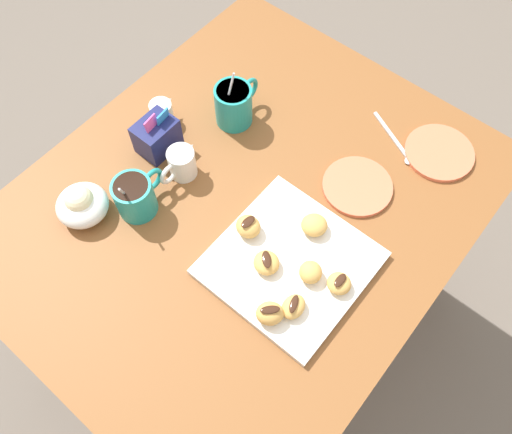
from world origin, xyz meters
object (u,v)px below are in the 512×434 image
at_px(beignet_3, 248,226).
at_px(pastry_plate_square, 290,263).
at_px(beignet_1, 270,313).
at_px(beignet_2, 311,272).
at_px(ice_cream_bowl, 82,204).
at_px(beignet_0, 266,263).
at_px(saucer_coral_left, 357,186).
at_px(coffee_mug_teal_left, 135,196).
at_px(coffee_mug_teal_right, 234,104).
at_px(sugar_caddy, 157,136).
at_px(beignet_6, 293,307).
at_px(beignet_4, 339,283).
at_px(chocolate_sauce_pitcher, 161,112).
at_px(saucer_coral_right, 439,153).
at_px(dining_table, 246,229).
at_px(beignet_5, 314,225).
at_px(cream_pitcher_white, 181,163).

bearing_deg(beignet_3, pastry_plate_square, -89.92).
distance_m(beignet_1, beignet_2, 0.12).
relative_size(beignet_1, beignet_2, 1.11).
distance_m(ice_cream_bowl, beignet_0, 0.40).
distance_m(saucer_coral_left, beignet_0, 0.28).
relative_size(pastry_plate_square, coffee_mug_teal_left, 2.16).
xyz_separation_m(coffee_mug_teal_right, sugar_caddy, (-0.17, 0.08, -0.01)).
relative_size(pastry_plate_square, beignet_6, 5.49).
distance_m(beignet_4, beignet_6, 0.10).
relative_size(coffee_mug_teal_right, chocolate_sauce_pitcher, 1.65).
xyz_separation_m(ice_cream_bowl, beignet_1, (0.07, -0.45, 0.00)).
distance_m(ice_cream_bowl, beignet_1, 0.45).
xyz_separation_m(saucer_coral_right, beignet_6, (-0.51, 0.03, 0.03)).
bearing_deg(coffee_mug_teal_right, saucer_coral_right, -62.73).
bearing_deg(dining_table, saucer_coral_left, -42.04).
relative_size(dining_table, beignet_1, 19.87).
bearing_deg(beignet_2, beignet_3, 90.27).
height_order(beignet_2, beignet_6, beignet_2).
height_order(chocolate_sauce_pitcher, beignet_3, chocolate_sauce_pitcher).
distance_m(ice_cream_bowl, beignet_5, 0.48).
height_order(coffee_mug_teal_left, beignet_6, coffee_mug_teal_left).
bearing_deg(cream_pitcher_white, beignet_1, -111.26).
distance_m(coffee_mug_teal_right, sugar_caddy, 0.19).
xyz_separation_m(dining_table, beignet_4, (-0.04, -0.27, 0.16)).
distance_m(sugar_caddy, saucer_coral_left, 0.46).
distance_m(chocolate_sauce_pitcher, saucer_coral_right, 0.64).
bearing_deg(beignet_6, beignet_5, 24.00).
bearing_deg(coffee_mug_teal_left, cream_pitcher_white, -5.48).
bearing_deg(chocolate_sauce_pitcher, beignet_6, -108.67).
distance_m(coffee_mug_teal_right, chocolate_sauce_pitcher, 0.17).
xyz_separation_m(cream_pitcher_white, beignet_3, (-0.02, -0.21, -0.00)).
xyz_separation_m(beignet_1, beignet_6, (0.04, -0.02, -0.01)).
distance_m(chocolate_sauce_pitcher, beignet_6, 0.55).
relative_size(saucer_coral_left, beignet_4, 3.22).
bearing_deg(beignet_3, coffee_mug_teal_right, 45.93).
distance_m(beignet_2, beignet_6, 0.08).
xyz_separation_m(dining_table, saucer_coral_right, (0.38, -0.26, 0.13)).
bearing_deg(saucer_coral_right, beignet_1, 174.50).
bearing_deg(beignet_0, cream_pitcher_white, 77.80).
relative_size(dining_table, chocolate_sauce_pitcher, 11.34).
xyz_separation_m(sugar_caddy, saucer_coral_right, (0.39, -0.50, -0.04)).
bearing_deg(dining_table, beignet_5, -77.86).
bearing_deg(saucer_coral_left, beignet_3, 155.45).
bearing_deg(coffee_mug_teal_right, beignet_1, -131.63).
relative_size(saucer_coral_left, beignet_1, 2.92).
relative_size(beignet_2, beignet_5, 0.88).
height_order(sugar_caddy, beignet_6, sugar_caddy).
xyz_separation_m(sugar_caddy, beignet_6, (-0.12, -0.47, -0.01)).
distance_m(beignet_2, beignet_3, 0.16).
xyz_separation_m(beignet_0, beignet_6, (-0.04, -0.10, -0.00)).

